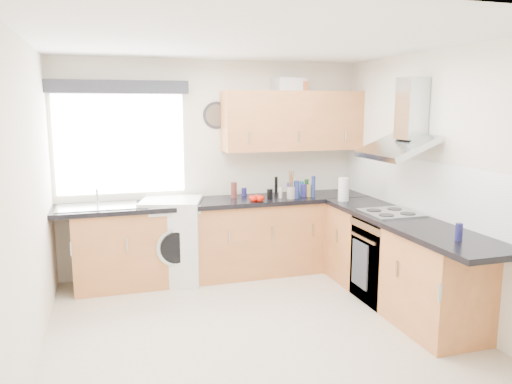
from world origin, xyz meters
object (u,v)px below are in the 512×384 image
object	(u,v)px
upper_cabinets	(293,121)
washing_machine	(172,240)
oven	(388,260)
extractor_hood	(404,127)

from	to	relation	value
upper_cabinets	washing_machine	size ratio (longest dim) A/B	1.80
oven	washing_machine	world-z (taller)	washing_machine
washing_machine	extractor_hood	bearing A→B (deg)	-13.38
oven	extractor_hood	bearing A→B (deg)	-0.00
extractor_hood	oven	bearing A→B (deg)	180.00
upper_cabinets	washing_machine	world-z (taller)	upper_cabinets
extractor_hood	washing_machine	distance (m)	2.78
oven	washing_machine	distance (m)	2.38
oven	upper_cabinets	distance (m)	1.99
extractor_hood	upper_cabinets	xyz separation A→B (m)	(-0.65, 1.33, 0.03)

